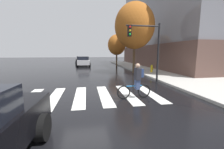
{
  "coord_description": "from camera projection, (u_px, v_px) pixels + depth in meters",
  "views": [
    {
      "loc": [
        0.14,
        -7.28,
        2.21
      ],
      "look_at": [
        1.52,
        0.54,
        0.99
      ],
      "focal_mm": 23.21,
      "sensor_mm": 36.0,
      "label": 1
    }
  ],
  "objects": [
    {
      "name": "ground_plane",
      "position": [
        85.0,
        96.0,
        7.39
      ],
      "size": [
        120.0,
        120.0,
        0.0
      ],
      "primitive_type": "plane",
      "color": "black"
    },
    {
      "name": "crosswalk_stripes",
      "position": [
        80.0,
        96.0,
        7.36
      ],
      "size": [
        7.99,
        3.68,
        0.01
      ],
      "color": "silver",
      "rests_on": "ground"
    },
    {
      "name": "sedan_mid",
      "position": [
        83.0,
        61.0,
        23.12
      ],
      "size": [
        2.2,
        4.55,
        1.56
      ],
      "color": "#B7B7BC",
      "rests_on": "ground"
    },
    {
      "name": "sedan_far",
      "position": [
        82.0,
        60.0,
        27.74
      ],
      "size": [
        2.22,
        4.37,
        1.48
      ],
      "color": "black",
      "rests_on": "ground"
    },
    {
      "name": "cyclist",
      "position": [
        137.0,
        81.0,
        6.95
      ],
      "size": [
        1.71,
        0.37,
        1.69
      ],
      "color": "black",
      "rests_on": "ground"
    },
    {
      "name": "traffic_light_near",
      "position": [
        148.0,
        43.0,
        10.13
      ],
      "size": [
        2.47,
        0.28,
        4.2
      ],
      "color": "black",
      "rests_on": "ground"
    },
    {
      "name": "fire_hydrant",
      "position": [
        152.0,
        69.0,
        15.05
      ],
      "size": [
        0.33,
        0.22,
        0.78
      ],
      "color": "gold",
      "rests_on": "sidewalk"
    },
    {
      "name": "street_tree_near",
      "position": [
        135.0,
        26.0,
        14.71
      ],
      "size": [
        4.04,
        4.04,
        7.18
      ],
      "color": "#4C3823",
      "rests_on": "ground"
    },
    {
      "name": "street_tree_mid",
      "position": [
        117.0,
        45.0,
        22.93
      ],
      "size": [
        2.81,
        2.81,
        5.01
      ],
      "color": "#4C3823",
      "rests_on": "ground"
    },
    {
      "name": "corner_building",
      "position": [
        202.0,
        23.0,
        22.99
      ],
      "size": [
        19.44,
        22.08,
        13.78
      ],
      "color": "brown",
      "rests_on": "ground"
    }
  ]
}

